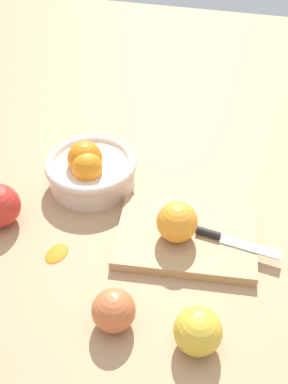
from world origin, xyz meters
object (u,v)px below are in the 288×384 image
(orange_on_board, at_px, (177,222))
(knife, at_px, (226,239))
(bowl, at_px, (90,169))
(cutting_board, at_px, (186,237))
(apple_front_right, at_px, (114,310))
(apple_front_right_2, at_px, (198,331))

(orange_on_board, relative_size, knife, 0.48)
(bowl, bearing_deg, cutting_board, -26.35)
(apple_front_right, bearing_deg, knife, 53.42)
(cutting_board, bearing_deg, apple_front_right_2, -75.10)
(cutting_board, relative_size, apple_front_right, 3.70)
(bowl, bearing_deg, apple_front_right, -64.79)
(bowl, distance_m, apple_front_right_2, 0.42)
(cutting_board, xyz_separation_m, apple_front_right, (-0.08, -0.20, 0.02))
(orange_on_board, xyz_separation_m, knife, (0.09, 0.01, -0.03))
(apple_front_right_2, bearing_deg, bowl, 131.32)
(apple_front_right, height_order, apple_front_right_2, apple_front_right_2)
(cutting_board, bearing_deg, orange_on_board, -145.04)
(knife, bearing_deg, apple_front_right, -126.58)
(bowl, bearing_deg, apple_front_right_2, -48.68)
(apple_front_right, bearing_deg, cutting_board, 69.07)
(apple_front_right_2, bearing_deg, cutting_board, 104.90)
(cutting_board, height_order, knife, knife)
(cutting_board, height_order, apple_front_right_2, apple_front_right_2)
(bowl, height_order, knife, bowl)
(knife, height_order, apple_front_right_2, apple_front_right_2)
(bowl, bearing_deg, orange_on_board, -30.59)
(apple_front_right, bearing_deg, orange_on_board, 72.35)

